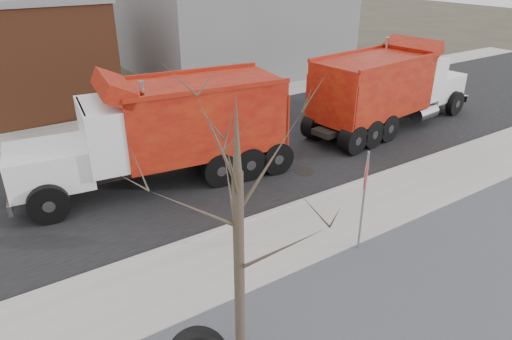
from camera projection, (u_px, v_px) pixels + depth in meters
ground at (293, 244)px, 11.98m from camera, size 120.00×120.00×0.00m
gravel_verge at (397, 325)px, 9.34m from camera, size 60.00×5.00×0.03m
sidewalk at (287, 238)px, 12.16m from camera, size 60.00×2.50×0.06m
curb at (260, 216)px, 13.13m from camera, size 60.00×0.15×0.11m
road at (188, 161)px, 16.72m from camera, size 60.00×9.40×0.02m
far_sidewalk at (134, 118)px, 21.01m from camera, size 60.00×2.00×0.06m
building_grey at (233, 5)px, 28.29m from camera, size 12.00×10.00×8.00m
bare_tree at (238, 213)px, 7.01m from camera, size 3.20×3.20×5.20m
stop_sign at (365, 185)px, 10.98m from camera, size 0.61×0.47×2.73m
dump_truck_red_a at (389, 86)px, 19.21m from camera, size 9.03×3.35×3.60m
dump_truck_red_b at (166, 128)px, 14.51m from camera, size 8.89×3.55×3.69m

